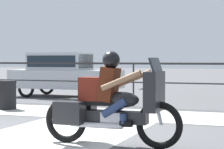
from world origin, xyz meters
The scene contains 7 objects.
ground_plane centered at (0.00, 0.00, 0.00)m, with size 120.00×120.00×0.00m, color #565659.
sidewalk_band centered at (0.00, 3.40, 0.01)m, with size 44.00×2.40×0.01m, color #A8A59E.
crosswalk_band centered at (0.15, -0.20, 0.00)m, with size 2.71×6.00×0.01m, color silver.
fence_railing centered at (0.00, 5.34, 1.04)m, with size 36.00×0.05×1.33m.
motorcycle centered at (1.43, -0.54, 0.70)m, with size 2.40×0.76×1.56m.
parked_car centered at (-3.49, 7.67, 0.95)m, with size 4.11×1.72×1.68m.
trash_bin centered at (-3.14, 3.35, 0.42)m, with size 0.53×0.53×0.82m.
Camera 1 is at (3.91, -7.25, 1.42)m, focal length 70.00 mm.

